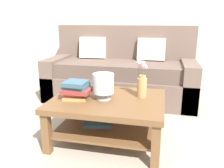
{
  "coord_description": "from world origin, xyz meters",
  "views": [
    {
      "loc": [
        0.49,
        -2.36,
        1.15
      ],
      "look_at": [
        0.0,
        -0.21,
        0.53
      ],
      "focal_mm": 36.86,
      "sensor_mm": 36.0,
      "label": 1
    }
  ],
  "objects_px": {
    "couch": "(121,74)",
    "flower_pitcher": "(142,82)",
    "book_stack_main": "(76,90)",
    "coffee_table": "(108,110)",
    "glass_hurricane_vase": "(103,84)"
  },
  "relations": [
    {
      "from": "couch",
      "to": "flower_pitcher",
      "type": "bearing_deg",
      "value": -70.16
    },
    {
      "from": "couch",
      "to": "book_stack_main",
      "type": "relative_size",
      "value": 7.71
    },
    {
      "from": "coffee_table",
      "to": "glass_hurricane_vase",
      "type": "bearing_deg",
      "value": -149.25
    },
    {
      "from": "couch",
      "to": "glass_hurricane_vase",
      "type": "xyz_separation_m",
      "value": [
        0.08,
        -1.31,
        0.21
      ]
    },
    {
      "from": "couch",
      "to": "glass_hurricane_vase",
      "type": "bearing_deg",
      "value": -86.53
    },
    {
      "from": "couch",
      "to": "book_stack_main",
      "type": "bearing_deg",
      "value": -97.51
    },
    {
      "from": "coffee_table",
      "to": "couch",
      "type": "bearing_deg",
      "value": 95.28
    },
    {
      "from": "couch",
      "to": "glass_hurricane_vase",
      "type": "distance_m",
      "value": 1.33
    },
    {
      "from": "couch",
      "to": "coffee_table",
      "type": "height_order",
      "value": "couch"
    },
    {
      "from": "couch",
      "to": "flower_pitcher",
      "type": "height_order",
      "value": "couch"
    },
    {
      "from": "glass_hurricane_vase",
      "to": "couch",
      "type": "bearing_deg",
      "value": 93.47
    },
    {
      "from": "couch",
      "to": "book_stack_main",
      "type": "distance_m",
      "value": 1.36
    },
    {
      "from": "glass_hurricane_vase",
      "to": "flower_pitcher",
      "type": "height_order",
      "value": "flower_pitcher"
    },
    {
      "from": "book_stack_main",
      "to": "coffee_table",
      "type": "bearing_deg",
      "value": 11.01
    },
    {
      "from": "couch",
      "to": "coffee_table",
      "type": "relative_size",
      "value": 2.01
    }
  ]
}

